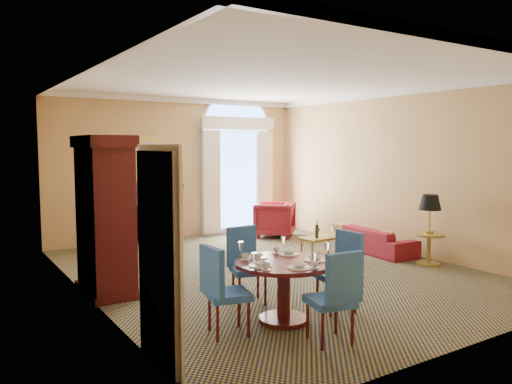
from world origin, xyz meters
TOP-DOWN VIEW (x-y plane):
  - ground at (0.00, 0.00)m, footprint 7.50×7.50m
  - room_envelope at (-0.03, 0.67)m, footprint 6.04×7.52m
  - armoire at (-2.72, 0.22)m, footprint 0.65×1.14m
  - dining_table at (-1.28, -2.11)m, footprint 1.18×1.18m
  - dining_chair_north at (-1.24, -1.16)m, footprint 0.56×0.56m
  - dining_chair_south at (-1.22, -2.97)m, footprint 0.54×0.54m
  - dining_chair_east at (-0.38, -2.14)m, footprint 0.53×0.53m
  - dining_chair_west at (-2.12, -2.09)m, footprint 0.54×0.54m
  - sofa at (2.55, 0.07)m, footprint 0.80×1.76m
  - armchair at (1.87, 2.62)m, footprint 1.24×1.24m
  - coffee_table at (1.32, 0.30)m, footprint 0.83×0.50m
  - side_table at (2.60, -1.13)m, footprint 0.56×0.56m

SIDE VIEW (x-z plane):
  - ground at x=0.00m, z-range 0.00..0.00m
  - sofa at x=2.55m, z-range 0.00..0.50m
  - coffee_table at x=1.32m, z-range 0.02..0.75m
  - armchair at x=1.87m, z-range 0.00..0.81m
  - dining_table at x=-1.28m, z-range 0.09..1.03m
  - dining_chair_north at x=-1.24m, z-range 0.07..1.08m
  - dining_chair_south at x=-1.22m, z-range 0.07..1.08m
  - dining_chair_east at x=-0.38m, z-range 0.07..1.08m
  - dining_chair_west at x=-2.12m, z-range 0.07..1.08m
  - side_table at x=2.60m, z-range 0.19..1.41m
  - armoire at x=-2.72m, z-range -0.04..2.21m
  - room_envelope at x=-0.03m, z-range 0.78..4.23m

